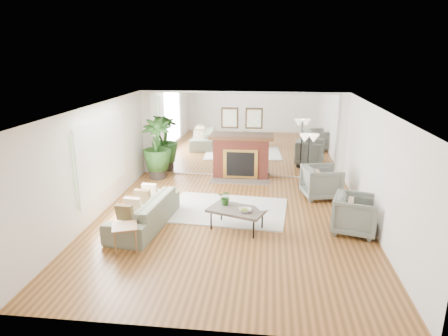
# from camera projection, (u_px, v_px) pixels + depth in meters

# --- Properties ---
(ground) EXTENTS (7.00, 7.00, 0.00)m
(ground) POSITION_uv_depth(u_px,v_px,m) (230.00, 223.00, 8.68)
(ground) COLOR brown
(ground) RESTS_ON ground
(wall_left) EXTENTS (0.02, 7.00, 2.50)m
(wall_left) POSITION_uv_depth(u_px,v_px,m) (93.00, 164.00, 8.66)
(wall_left) COLOR white
(wall_left) RESTS_ON ground
(wall_right) EXTENTS (0.02, 7.00, 2.50)m
(wall_right) POSITION_uv_depth(u_px,v_px,m) (378.00, 173.00, 8.01)
(wall_right) COLOR white
(wall_right) RESTS_ON ground
(wall_back) EXTENTS (6.00, 0.02, 2.50)m
(wall_back) POSITION_uv_depth(u_px,v_px,m) (242.00, 135.00, 11.66)
(wall_back) COLOR white
(wall_back) RESTS_ON ground
(mirror_panel) EXTENTS (5.40, 0.04, 2.40)m
(mirror_panel) POSITION_uv_depth(u_px,v_px,m) (242.00, 135.00, 11.64)
(mirror_panel) COLOR silver
(mirror_panel) RESTS_ON wall_back
(window_panel) EXTENTS (0.04, 2.40, 1.50)m
(window_panel) POSITION_uv_depth(u_px,v_px,m) (102.00, 155.00, 9.01)
(window_panel) COLOR #B2E09E
(window_panel) RESTS_ON wall_left
(fireplace) EXTENTS (1.85, 0.83, 2.05)m
(fireplace) POSITION_uv_depth(u_px,v_px,m) (241.00, 156.00, 11.61)
(fireplace) COLOR maroon
(fireplace) RESTS_ON ground
(area_rug) EXTENTS (2.88, 2.17, 0.03)m
(area_rug) POSITION_uv_depth(u_px,v_px,m) (227.00, 210.00, 9.38)
(area_rug) COLOR white
(area_rug) RESTS_ON ground
(coffee_table) EXTENTS (1.31, 1.02, 0.46)m
(coffee_table) POSITION_uv_depth(u_px,v_px,m) (237.00, 211.00, 8.27)
(coffee_table) COLOR #595046
(coffee_table) RESTS_ON ground
(sofa) EXTENTS (1.08, 2.29, 0.65)m
(sofa) POSITION_uv_depth(u_px,v_px,m) (144.00, 212.00, 8.47)
(sofa) COLOR #6A705A
(sofa) RESTS_ON ground
(armchair_back) EXTENTS (1.06, 1.04, 0.82)m
(armchair_back) POSITION_uv_depth(u_px,v_px,m) (321.00, 182.00, 10.11)
(armchair_back) COLOR slate
(armchair_back) RESTS_ON ground
(armchair_front) EXTENTS (1.07, 1.06, 0.80)m
(armchair_front) POSITION_uv_depth(u_px,v_px,m) (356.00, 214.00, 8.13)
(armchair_front) COLOR slate
(armchair_front) RESTS_ON ground
(side_table) EXTENTS (0.59, 0.59, 0.52)m
(side_table) POSITION_uv_depth(u_px,v_px,m) (125.00, 230.00, 7.34)
(side_table) COLOR brown
(side_table) RESTS_ON ground
(potted_ficus) EXTENTS (1.01, 1.01, 1.75)m
(potted_ficus) POSITION_uv_depth(u_px,v_px,m) (157.00, 147.00, 11.54)
(potted_ficus) COLOR black
(potted_ficus) RESTS_ON ground
(floor_lamp) EXTENTS (0.51, 0.28, 1.56)m
(floor_lamp) POSITION_uv_depth(u_px,v_px,m) (309.00, 143.00, 10.28)
(floor_lamp) COLOR black
(floor_lamp) RESTS_ON ground
(tabletop_plant) EXTENTS (0.33, 0.29, 0.33)m
(tabletop_plant) POSITION_uv_depth(u_px,v_px,m) (226.00, 197.00, 8.44)
(tabletop_plant) COLOR #316023
(tabletop_plant) RESTS_ON coffee_table
(fruit_bowl) EXTENTS (0.29, 0.29, 0.06)m
(fruit_bowl) POSITION_uv_depth(u_px,v_px,m) (245.00, 210.00, 8.10)
(fruit_bowl) COLOR brown
(fruit_bowl) RESTS_ON coffee_table
(book) EXTENTS (0.32, 0.35, 0.02)m
(book) POSITION_uv_depth(u_px,v_px,m) (258.00, 209.00, 8.23)
(book) COLOR brown
(book) RESTS_ON coffee_table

